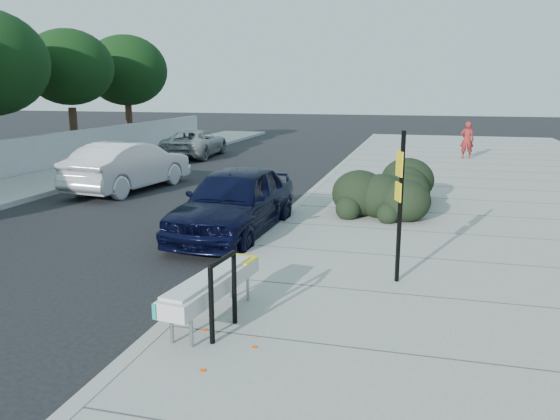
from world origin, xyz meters
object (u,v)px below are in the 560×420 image
Objects in this scene: sign_post at (400,198)px; sedan_navy at (234,201)px; bench at (212,285)px; bike_rack at (223,288)px; suv_silver at (195,143)px; wagon_silver at (129,166)px; pedestrian at (467,140)px.

sedan_navy is at bearing 123.60° from sign_post.
sign_post is at bearing 50.64° from bench.
suv_silver reaches higher than bike_rack.
sedan_navy is 0.95× the size of wagon_silver.
bench is at bearing 136.38° from bike_rack.
pedestrian reaches higher than bench.
bike_rack is 0.23× the size of sedan_navy.
sign_post is 0.53× the size of suv_silver.
bench is 0.87× the size of sign_post.
suv_silver is 2.84× the size of pedestrian.
pedestrian is (4.30, 19.88, 0.20)m from bike_rack.
sign_post is 0.52× the size of wagon_silver.
sign_post is (2.09, 2.58, 0.80)m from bike_rack.
bench is 0.47× the size of sedan_navy.
sign_post is 19.01m from suv_silver.
sign_post is (2.38, 2.24, 0.91)m from bench.
bike_rack is 20.35m from pedestrian.
pedestrian is at bearing -130.01° from wagon_silver.
suv_silver is 12.77m from pedestrian.
sedan_navy is 2.78× the size of pedestrian.
bench is at bearing 74.29° from pedestrian.
bench is 1.31× the size of pedestrian.
suv_silver is at bearing 101.96° from sign_post.
bench is at bearing -158.25° from sign_post.
sign_post is 1.51× the size of pedestrian.
wagon_silver reaches higher than bike_rack.
bike_rack is at bearing -69.94° from sedan_navy.
sedan_navy is 6.82m from wagon_silver.
sign_post is 11.43m from wagon_silver.
sedan_navy is at bearing 113.39° from bench.
suv_silver is (-1.50, 8.79, -0.14)m from wagon_silver.
pedestrian reaches higher than wagon_silver.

